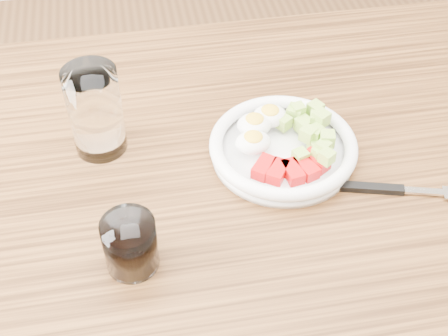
% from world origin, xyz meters
% --- Properties ---
extents(dining_table, '(1.50, 0.90, 0.77)m').
position_xyz_m(dining_table, '(0.00, 0.00, 0.67)').
color(dining_table, brown).
rests_on(dining_table, ground).
extents(bowl, '(0.23, 0.23, 0.06)m').
position_xyz_m(bowl, '(0.09, 0.05, 0.79)').
color(bowl, white).
rests_on(bowl, dining_table).
extents(fork, '(0.22, 0.08, 0.01)m').
position_xyz_m(fork, '(0.23, -0.05, 0.78)').
color(fork, black).
rests_on(fork, dining_table).
extents(water_glass, '(0.08, 0.08, 0.15)m').
position_xyz_m(water_glass, '(-0.19, 0.12, 0.84)').
color(water_glass, white).
rests_on(water_glass, dining_table).
extents(coffee_glass, '(0.07, 0.07, 0.08)m').
position_xyz_m(coffee_glass, '(-0.16, -0.12, 0.81)').
color(coffee_glass, white).
rests_on(coffee_glass, dining_table).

